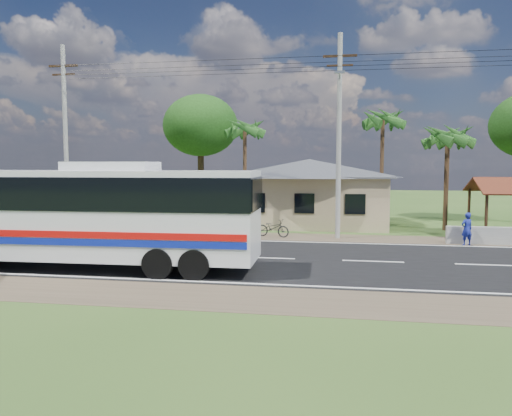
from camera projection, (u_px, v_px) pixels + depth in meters
The scene contains 11 objects.
ground at pixel (266, 258), 21.48m from camera, with size 120.00×120.00×0.00m, color #2C4D1B.
road at pixel (266, 258), 21.48m from camera, with size 120.00×16.00×0.03m.
house at pixel (309, 185), 33.85m from camera, with size 12.40×10.00×5.00m.
utility_poles at pixel (333, 132), 26.91m from camera, with size 32.80×2.22×11.00m.
palm_near at pixel (448, 137), 30.21m from camera, with size 2.80×2.80×6.70m.
palm_mid at pixel (383, 120), 35.09m from camera, with size 2.80×2.80×8.20m.
palm_far at pixel (245, 129), 37.28m from camera, with size 2.80×2.80×7.70m.
tree_behind_house at pixel (200, 126), 39.87m from camera, with size 6.00×6.00×9.61m.
coach_bus at pixel (85, 208), 19.12m from camera, with size 13.40×3.20×4.14m.
motorcycle at pixel (273, 228), 27.86m from camera, with size 0.67×1.93×1.01m, color black.
person at pixel (467, 229), 24.90m from camera, with size 0.60×0.40×1.65m, color navy.
Camera 1 is at (3.12, -20.99, 4.04)m, focal length 35.00 mm.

